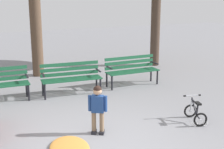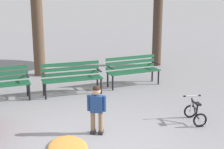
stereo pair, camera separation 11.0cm
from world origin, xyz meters
name	(u,v)px [view 1 (the left image)]	position (x,y,z in m)	size (l,w,h in m)	color
ground	(99,146)	(0.00, 0.00, 0.00)	(36.00, 36.00, 0.00)	gray
park_bench_right	(71,76)	(0.47, 3.19, 0.51)	(1.63, 0.58, 0.85)	#195133
park_bench_far_right	(131,68)	(2.36, 3.30, 0.51)	(1.60, 0.47, 0.85)	#195133
child_standing	(98,106)	(0.18, 0.52, 0.57)	(0.33, 0.26, 0.98)	#7F664C
kids_bicycle	(195,113)	(2.31, 0.22, 0.20)	(0.48, 0.62, 0.54)	black
leaf_pile	(70,148)	(-0.53, 0.09, 0.04)	(1.00, 0.70, 0.07)	#C68438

